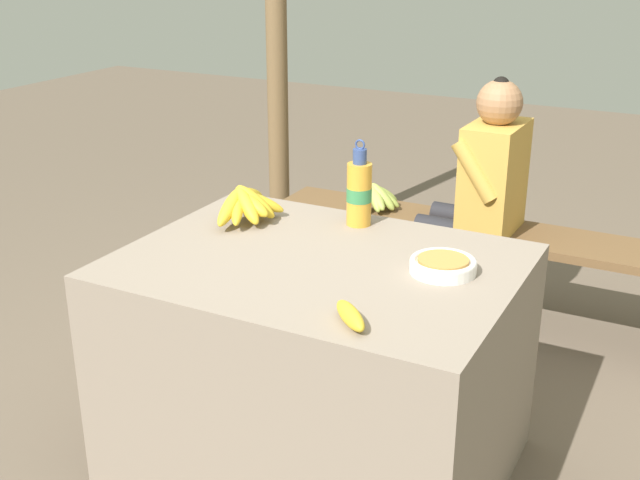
{
  "coord_description": "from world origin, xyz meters",
  "views": [
    {
      "loc": [
        1.0,
        -1.91,
        1.6
      ],
      "look_at": [
        -0.02,
        0.05,
        0.75
      ],
      "focal_mm": 45.0,
      "sensor_mm": 36.0,
      "label": 1
    }
  ],
  "objects_px": {
    "wooden_bench": "(481,241)",
    "water_bottle": "(359,192)",
    "banana_bunch_ripe": "(247,202)",
    "seated_vendor": "(481,186)",
    "banana_bunch_green": "(379,196)",
    "serving_bowl": "(443,265)",
    "loose_banana_front": "(350,316)"
  },
  "relations": [
    {
      "from": "water_bottle",
      "to": "banana_bunch_green",
      "type": "height_order",
      "value": "water_bottle"
    },
    {
      "from": "serving_bowl",
      "to": "seated_vendor",
      "type": "height_order",
      "value": "seated_vendor"
    },
    {
      "from": "serving_bowl",
      "to": "wooden_bench",
      "type": "xyz_separation_m",
      "value": [
        -0.21,
        1.14,
        -0.36
      ]
    },
    {
      "from": "banana_bunch_ripe",
      "to": "loose_banana_front",
      "type": "xyz_separation_m",
      "value": [
        0.62,
        -0.51,
        -0.04
      ]
    },
    {
      "from": "banana_bunch_green",
      "to": "serving_bowl",
      "type": "bearing_deg",
      "value": -58.99
    },
    {
      "from": "water_bottle",
      "to": "seated_vendor",
      "type": "distance_m",
      "value": 0.9
    },
    {
      "from": "banana_bunch_ripe",
      "to": "seated_vendor",
      "type": "xyz_separation_m",
      "value": [
        0.49,
        1.01,
        -0.15
      ]
    },
    {
      "from": "loose_banana_front",
      "to": "seated_vendor",
      "type": "bearing_deg",
      "value": 94.7
    },
    {
      "from": "banana_bunch_ripe",
      "to": "water_bottle",
      "type": "bearing_deg",
      "value": 22.49
    },
    {
      "from": "banana_bunch_ripe",
      "to": "loose_banana_front",
      "type": "bearing_deg",
      "value": -39.55
    },
    {
      "from": "wooden_bench",
      "to": "banana_bunch_green",
      "type": "distance_m",
      "value": 0.49
    },
    {
      "from": "water_bottle",
      "to": "loose_banana_front",
      "type": "bearing_deg",
      "value": -66.74
    },
    {
      "from": "water_bottle",
      "to": "wooden_bench",
      "type": "relative_size",
      "value": 0.15
    },
    {
      "from": "banana_bunch_ripe",
      "to": "loose_banana_front",
      "type": "relative_size",
      "value": 2.13
    },
    {
      "from": "banana_bunch_green",
      "to": "loose_banana_front",
      "type": "bearing_deg",
      "value": -69.04
    },
    {
      "from": "loose_banana_front",
      "to": "banana_bunch_green",
      "type": "xyz_separation_m",
      "value": [
        -0.59,
        1.55,
        -0.23
      ]
    },
    {
      "from": "loose_banana_front",
      "to": "banana_bunch_green",
      "type": "bearing_deg",
      "value": 110.96
    },
    {
      "from": "banana_bunch_ripe",
      "to": "serving_bowl",
      "type": "distance_m",
      "value": 0.72
    },
    {
      "from": "wooden_bench",
      "to": "water_bottle",
      "type": "bearing_deg",
      "value": -100.41
    },
    {
      "from": "seated_vendor",
      "to": "serving_bowl",
      "type": "bearing_deg",
      "value": 102.48
    },
    {
      "from": "seated_vendor",
      "to": "water_bottle",
      "type": "bearing_deg",
      "value": 81.17
    },
    {
      "from": "banana_bunch_ripe",
      "to": "seated_vendor",
      "type": "bearing_deg",
      "value": 63.85
    },
    {
      "from": "banana_bunch_ripe",
      "to": "seated_vendor",
      "type": "distance_m",
      "value": 1.13
    },
    {
      "from": "serving_bowl",
      "to": "water_bottle",
      "type": "distance_m",
      "value": 0.46
    },
    {
      "from": "serving_bowl",
      "to": "seated_vendor",
      "type": "bearing_deg",
      "value": 101.15
    },
    {
      "from": "wooden_bench",
      "to": "seated_vendor",
      "type": "height_order",
      "value": "seated_vendor"
    },
    {
      "from": "serving_bowl",
      "to": "banana_bunch_green",
      "type": "height_order",
      "value": "serving_bowl"
    },
    {
      "from": "water_bottle",
      "to": "wooden_bench",
      "type": "distance_m",
      "value": 1.02
    },
    {
      "from": "banana_bunch_ripe",
      "to": "loose_banana_front",
      "type": "height_order",
      "value": "banana_bunch_ripe"
    },
    {
      "from": "loose_banana_front",
      "to": "serving_bowl",
      "type": "bearing_deg",
      "value": 76.74
    },
    {
      "from": "seated_vendor",
      "to": "banana_bunch_ripe",
      "type": "bearing_deg",
      "value": 65.18
    },
    {
      "from": "water_bottle",
      "to": "loose_banana_front",
      "type": "relative_size",
      "value": 1.96
    }
  ]
}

